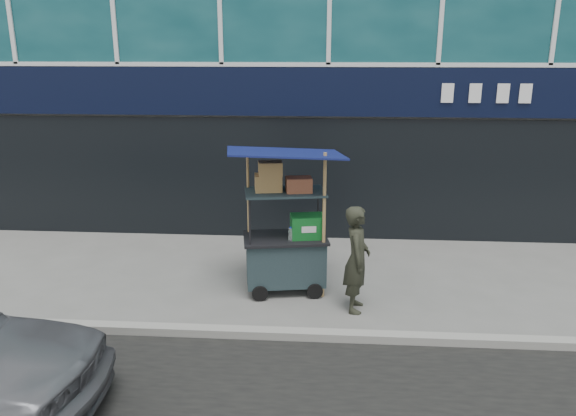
{
  "coord_description": "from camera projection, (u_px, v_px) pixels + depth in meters",
  "views": [
    {
      "loc": [
        0.01,
        -6.87,
        3.77
      ],
      "look_at": [
        -0.56,
        1.2,
        1.4
      ],
      "focal_mm": 35.0,
      "sensor_mm": 36.0,
      "label": 1
    }
  ],
  "objects": [
    {
      "name": "vendor_cart",
      "position": [
        286.0,
        242.0,
        8.72
      ],
      "size": [
        1.89,
        1.48,
        2.31
      ],
      "rotation": [
        0.0,
        0.0,
        0.17
      ],
      "color": "black",
      "rests_on": "ground"
    },
    {
      "name": "ground",
      "position": [
        323.0,
        332.0,
        7.63
      ],
      "size": [
        80.0,
        80.0,
        0.0
      ],
      "primitive_type": "plane",
      "color": "#60605C",
      "rests_on": "ground"
    },
    {
      "name": "vendor_man",
      "position": [
        357.0,
        259.0,
        8.08
      ],
      "size": [
        0.42,
        0.6,
        1.58
      ],
      "primitive_type": "imported",
      "rotation": [
        0.0,
        0.0,
        1.49
      ],
      "color": "#27291E",
      "rests_on": "ground"
    },
    {
      "name": "curb",
      "position": [
        323.0,
        335.0,
        7.42
      ],
      "size": [
        80.0,
        0.18,
        0.12
      ],
      "primitive_type": "cube",
      "color": "gray",
      "rests_on": "ground"
    }
  ]
}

